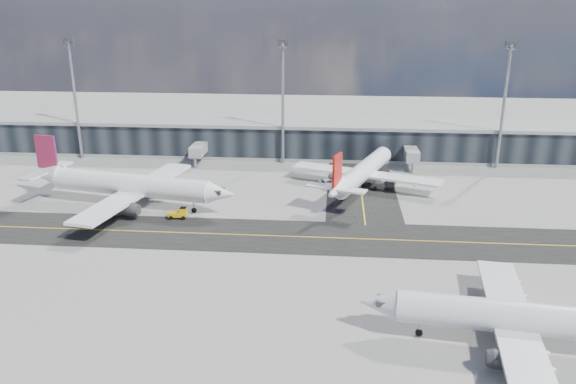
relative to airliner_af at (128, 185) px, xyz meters
name	(u,v)px	position (x,y,z in m)	size (l,w,h in m)	color
ground	(255,245)	(26.35, -16.08, -4.16)	(300.00, 300.00, 0.00)	gray
taxiway_lanes	(285,221)	(30.26, -5.34, -4.15)	(180.00, 63.00, 0.03)	black
terminal_concourse	(286,140)	(26.39, 38.85, -0.07)	(152.00, 19.80, 8.80)	black
floodlight_masts	(283,98)	(26.35, 31.92, 11.44)	(102.50, 0.70, 28.90)	gray
airliner_af	(128,185)	(0.00, 0.00, 0.00)	(42.40, 36.37, 12.61)	white
airliner_redtail	(363,172)	(44.59, 14.11, -0.51)	(31.24, 36.13, 11.07)	white
airliner_near	(529,319)	(60.66, -41.17, -0.52)	(37.29, 31.87, 11.04)	silver
baggage_tug	(180,213)	(11.27, -5.72, -3.12)	(3.41, 1.89, 2.08)	#E5AE0C
service_van	(327,183)	(37.36, 14.39, -3.37)	(2.65, 5.75, 1.60)	white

